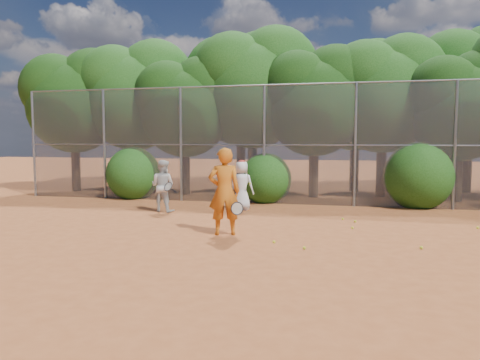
# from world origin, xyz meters

# --- Properties ---
(ground) EXTENTS (80.00, 80.00, 0.00)m
(ground) POSITION_xyz_m (0.00, 0.00, 0.00)
(ground) COLOR #A24F24
(ground) RESTS_ON ground
(fence_back) EXTENTS (20.05, 0.09, 4.03)m
(fence_back) POSITION_xyz_m (-0.12, 6.00, 2.05)
(fence_back) COLOR gray
(fence_back) RESTS_ON ground
(tree_0) EXTENTS (4.38, 3.81, 6.00)m
(tree_0) POSITION_xyz_m (-9.44, 8.04, 3.93)
(tree_0) COLOR black
(tree_0) RESTS_ON ground
(tree_1) EXTENTS (4.64, 4.03, 6.35)m
(tree_1) POSITION_xyz_m (-6.94, 8.54, 4.16)
(tree_1) COLOR black
(tree_1) RESTS_ON ground
(tree_2) EXTENTS (3.99, 3.47, 5.47)m
(tree_2) POSITION_xyz_m (-4.45, 7.83, 3.58)
(tree_2) COLOR black
(tree_2) RESTS_ON ground
(tree_3) EXTENTS (4.89, 4.26, 6.70)m
(tree_3) POSITION_xyz_m (-1.94, 8.84, 4.40)
(tree_3) COLOR black
(tree_3) RESTS_ON ground
(tree_4) EXTENTS (4.19, 3.64, 5.73)m
(tree_4) POSITION_xyz_m (0.55, 8.24, 3.76)
(tree_4) COLOR black
(tree_4) RESTS_ON ground
(tree_5) EXTENTS (4.51, 3.92, 6.17)m
(tree_5) POSITION_xyz_m (3.06, 9.04, 4.05)
(tree_5) COLOR black
(tree_5) RESTS_ON ground
(tree_6) EXTENTS (3.86, 3.36, 5.29)m
(tree_6) POSITION_xyz_m (5.55, 8.03, 3.47)
(tree_6) COLOR black
(tree_6) RESTS_ON ground
(tree_9) EXTENTS (4.83, 4.20, 6.62)m
(tree_9) POSITION_xyz_m (-7.94, 10.84, 4.34)
(tree_9) COLOR black
(tree_9) RESTS_ON ground
(tree_10) EXTENTS (5.15, 4.48, 7.06)m
(tree_10) POSITION_xyz_m (-2.93, 11.05, 4.63)
(tree_10) COLOR black
(tree_10) RESTS_ON ground
(tree_11) EXTENTS (4.64, 4.03, 6.35)m
(tree_11) POSITION_xyz_m (2.06, 10.64, 4.16)
(tree_11) COLOR black
(tree_11) RESTS_ON ground
(tree_12) EXTENTS (5.02, 4.37, 6.88)m
(tree_12) POSITION_xyz_m (6.56, 11.24, 4.51)
(tree_12) COLOR black
(tree_12) RESTS_ON ground
(bush_0) EXTENTS (2.00, 2.00, 2.00)m
(bush_0) POSITION_xyz_m (-6.00, 6.30, 1.00)
(bush_0) COLOR #194611
(bush_0) RESTS_ON ground
(bush_1) EXTENTS (1.80, 1.80, 1.80)m
(bush_1) POSITION_xyz_m (-1.00, 6.30, 0.90)
(bush_1) COLOR #194611
(bush_1) RESTS_ON ground
(bush_2) EXTENTS (2.20, 2.20, 2.20)m
(bush_2) POSITION_xyz_m (4.00, 6.30, 1.10)
(bush_2) COLOR #194611
(bush_2) RESTS_ON ground
(player_yellow) EXTENTS (0.91, 0.67, 2.00)m
(player_yellow) POSITION_xyz_m (-0.91, 0.60, 1.00)
(player_yellow) COLOR #C66617
(player_yellow) RESTS_ON ground
(player_teen) EXTENTS (0.80, 0.57, 1.55)m
(player_teen) POSITION_xyz_m (-1.40, 4.41, 0.77)
(player_teen) COLOR white
(player_teen) RESTS_ON ground
(player_white) EXTENTS (0.90, 0.79, 1.57)m
(player_white) POSITION_xyz_m (-3.63, 3.46, 0.79)
(player_white) COLOR silver
(player_white) RESTS_ON ground
(ball_0) EXTENTS (0.07, 0.07, 0.07)m
(ball_0) POSITION_xyz_m (1.96, 1.97, 0.03)
(ball_0) COLOR yellow
(ball_0) RESTS_ON ground
(ball_1) EXTENTS (0.07, 0.07, 0.07)m
(ball_1) POSITION_xyz_m (2.03, 2.91, 0.03)
(ball_1) COLOR yellow
(ball_1) RESTS_ON ground
(ball_2) EXTENTS (0.07, 0.07, 0.07)m
(ball_2) POSITION_xyz_m (1.03, -0.45, 0.03)
(ball_2) COLOR yellow
(ball_2) RESTS_ON ground
(ball_3) EXTENTS (0.07, 0.07, 0.07)m
(ball_3) POSITION_xyz_m (3.30, 0.12, 0.03)
(ball_3) COLOR yellow
(ball_3) RESTS_ON ground
(ball_4) EXTENTS (0.07, 0.07, 0.07)m
(ball_4) POSITION_xyz_m (0.35, -0.04, 0.03)
(ball_4) COLOR yellow
(ball_4) RESTS_ON ground
(ball_5) EXTENTS (0.07, 0.07, 0.07)m
(ball_5) POSITION_xyz_m (4.94, 2.69, 0.03)
(ball_5) COLOR yellow
(ball_5) RESTS_ON ground
(ball_6) EXTENTS (0.07, 0.07, 0.07)m
(ball_6) POSITION_xyz_m (1.70, 3.22, 0.03)
(ball_6) COLOR yellow
(ball_6) RESTS_ON ground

